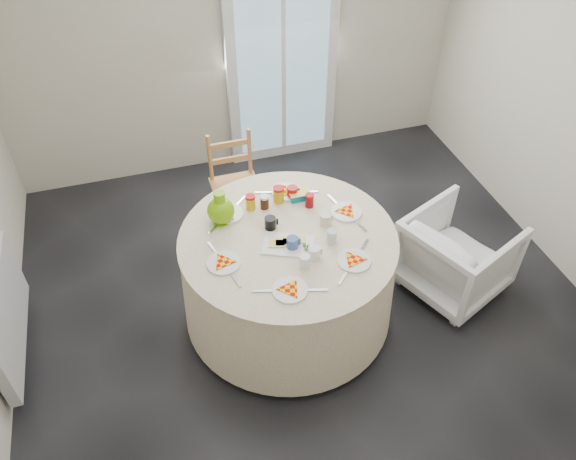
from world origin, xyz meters
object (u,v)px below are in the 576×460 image
object	(u,v)px
table	(288,276)
green_pitcher	(220,206)
radiator	(7,315)
armchair	(459,247)
wooden_chair	(236,181)

from	to	relation	value
table	green_pitcher	bearing A→B (deg)	143.31
radiator	green_pitcher	xyz separation A→B (m)	(1.43, 0.08, 0.49)
radiator	table	bearing A→B (deg)	-6.31
table	armchair	distance (m)	1.25
table	armchair	bearing A→B (deg)	-4.52
armchair	green_pitcher	bearing A→B (deg)	53.68
table	radiator	bearing A→B (deg)	173.69
wooden_chair	radiator	bearing A→B (deg)	-154.33
table	wooden_chair	bearing A→B (deg)	96.87
wooden_chair	table	bearing A→B (deg)	-83.38
table	armchair	size ratio (longest dim) A/B	2.09
table	wooden_chair	size ratio (longest dim) A/B	1.71
green_pitcher	radiator	bearing A→B (deg)	-169.36
table	green_pitcher	xyz separation A→B (m)	(-0.37, 0.27, 0.49)
table	wooden_chair	xyz separation A→B (m)	(-0.12, 1.01, 0.09)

